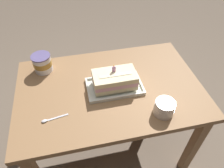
% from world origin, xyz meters
% --- Properties ---
extents(ground_plane, '(8.00, 8.00, 0.00)m').
position_xyz_m(ground_plane, '(0.00, 0.00, 0.00)').
color(ground_plane, '#6B5B4C').
extents(dining_table, '(1.20, 0.79, 0.74)m').
position_xyz_m(dining_table, '(0.00, 0.00, 0.64)').
color(dining_table, olive).
rests_on(dining_table, ground_plane).
extents(foil_tray, '(0.36, 0.22, 0.02)m').
position_xyz_m(foil_tray, '(0.03, -0.01, 0.75)').
color(foil_tray, silver).
rests_on(foil_tray, dining_table).
extents(birthday_cake, '(0.27, 0.15, 0.15)m').
position_xyz_m(birthday_cake, '(0.03, -0.01, 0.82)').
color(birthday_cake, beige).
rests_on(birthday_cake, foil_tray).
extents(bowl_stack, '(0.12, 0.12, 0.13)m').
position_xyz_m(bowl_stack, '(0.26, -0.27, 0.79)').
color(bowl_stack, silver).
rests_on(bowl_stack, dining_table).
extents(ice_cream_tub, '(0.13, 0.13, 0.13)m').
position_xyz_m(ice_cream_tub, '(-0.42, 0.27, 0.81)').
color(ice_cream_tub, white).
rests_on(ice_cream_tub, dining_table).
extents(serving_spoon_near_tray, '(0.15, 0.04, 0.01)m').
position_xyz_m(serving_spoon_near_tray, '(-0.39, -0.18, 0.75)').
color(serving_spoon_near_tray, silver).
rests_on(serving_spoon_near_tray, dining_table).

